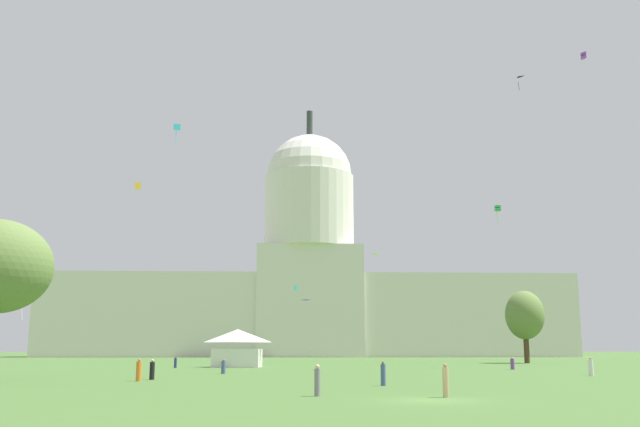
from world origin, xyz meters
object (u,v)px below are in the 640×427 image
at_px(kite_lime_low, 372,256).
at_px(kite_gold_mid, 138,186).
at_px(person_black_aisle_center, 152,370).
at_px(kite_violet_high, 583,56).
at_px(person_denim_mid_left, 383,374).
at_px(person_grey_lawn_far_left, 317,381).
at_px(person_denim_front_left, 223,367).
at_px(kite_black_high, 518,79).
at_px(kite_green_mid, 498,208).
at_px(capitol_building, 309,281).
at_px(person_orange_mid_right, 139,371).
at_px(kite_turquoise_low, 295,288).
at_px(kite_cyan_mid, 177,129).
at_px(event_tent, 237,348).
at_px(person_navy_deep_crowd, 175,363).
at_px(kite_white_low, 24,291).
at_px(kite_blue_low, 307,303).
at_px(person_tan_edge_east, 446,381).
at_px(tree_east_far, 525,315).
at_px(person_purple_front_center, 512,364).
at_px(person_white_near_tree_west, 591,367).

bearing_deg(kite_lime_low, kite_gold_mid, -86.62).
xyz_separation_m(person_black_aisle_center, kite_violet_high, (53.09, 32.88, 42.79)).
height_order(person_denim_mid_left, person_grey_lawn_far_left, person_grey_lawn_far_left).
height_order(person_denim_front_left, kite_black_high, kite_black_high).
bearing_deg(kite_black_high, kite_green_mid, -82.85).
relative_size(capitol_building, person_orange_mid_right, 85.69).
xyz_separation_m(kite_violet_high, kite_turquoise_low, (-39.74, 84.23, -26.33)).
xyz_separation_m(kite_cyan_mid, kite_lime_low, (25.83, -10.76, -19.16)).
xyz_separation_m(capitol_building, kite_green_mid, (29.41, -86.46, 4.75)).
xyz_separation_m(event_tent, person_navy_deep_crowd, (-7.72, -3.22, -1.86)).
bearing_deg(person_orange_mid_right, kite_white_low, 28.85).
relative_size(kite_violet_high, kite_gold_mid, 0.74).
bearing_deg(kite_white_low, kite_black_high, -63.82).
bearing_deg(person_grey_lawn_far_left, kite_lime_low, 90.26).
relative_size(capitol_building, kite_gold_mid, 108.07).
relative_size(event_tent, kite_green_mid, 2.11).
distance_m(kite_black_high, kite_gold_mid, 71.96).
distance_m(capitol_building, kite_blue_low, 81.07).
bearing_deg(kite_violet_high, person_orange_mid_right, -37.84).
xyz_separation_m(person_navy_deep_crowd, kite_white_low, (-17.65, -6.34, 8.64)).
bearing_deg(person_tan_edge_east, person_denim_mid_left, 111.35).
bearing_deg(person_denim_mid_left, person_tan_edge_east, -157.25).
bearing_deg(event_tent, kite_gold_mid, 139.95).
height_order(tree_east_far, kite_blue_low, tree_east_far).
xyz_separation_m(person_purple_front_center, kite_lime_low, (-16.86, -0.47, 12.84)).
distance_m(person_grey_lawn_far_left, person_purple_front_center, 52.51).
xyz_separation_m(tree_east_far, person_denim_front_left, (-46.82, -46.19, -7.28)).
distance_m(person_denim_mid_left, person_orange_mid_right, 19.84).
bearing_deg(kite_white_low, kite_violet_high, -85.15).
relative_size(person_purple_front_center, kite_black_high, 0.64).
bearing_deg(kite_turquoise_low, person_purple_front_center, 100.92).
bearing_deg(person_purple_front_center, person_grey_lawn_far_left, -19.78).
relative_size(event_tent, person_purple_front_center, 4.63).
xyz_separation_m(person_purple_front_center, kite_violet_high, (14.90, 7.50, 42.87)).
distance_m(event_tent, kite_blue_low, 28.89).
xyz_separation_m(capitol_building, event_tent, (-13.20, -106.19, -18.76)).
bearing_deg(person_denim_front_left, kite_turquoise_low, -64.67).
relative_size(person_orange_mid_right, kite_cyan_mid, 0.56).
xyz_separation_m(person_denim_mid_left, person_denim_front_left, (-12.99, 23.15, -0.11)).
height_order(kite_cyan_mid, kite_blue_low, kite_cyan_mid).
bearing_deg(person_denim_front_left, person_white_near_tree_west, -161.11).
relative_size(person_tan_edge_east, kite_black_high, 0.75).
bearing_deg(person_black_aisle_center, kite_violet_high, -151.89).
height_order(person_orange_mid_right, kite_white_low, kite_white_low).
xyz_separation_m(person_white_near_tree_west, kite_black_high, (14.55, 57.03, 51.24)).
relative_size(person_navy_deep_crowd, person_orange_mid_right, 0.83).
height_order(kite_violet_high, kite_blue_low, kite_violet_high).
bearing_deg(person_grey_lawn_far_left, kite_turquoise_low, 100.76).
distance_m(person_black_aisle_center, kite_blue_low, 65.61).
bearing_deg(kite_turquoise_low, kite_lime_low, 90.71).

